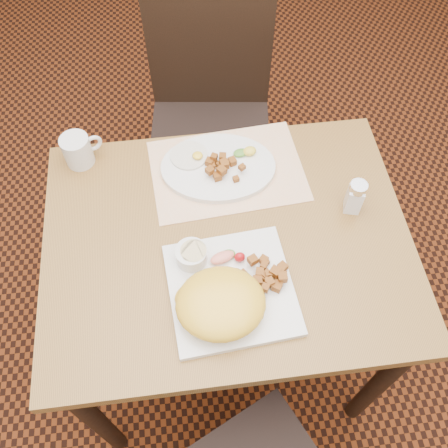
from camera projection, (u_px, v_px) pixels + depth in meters
ground at (226, 341)px, 1.86m from camera, size 8.00×8.00×0.00m
table at (227, 260)px, 1.31m from camera, size 0.90×0.70×0.75m
chair_far at (210, 107)px, 1.75m from camera, size 0.47×0.48×0.97m
placemat at (227, 171)px, 1.33m from camera, size 0.42×0.31×0.00m
plate_square at (231, 289)px, 1.14m from camera, size 0.30×0.30×0.02m
plate_oval at (218, 167)px, 1.33m from camera, size 0.32×0.25×0.02m
hollandaise_mound at (220, 304)px, 1.08m from camera, size 0.20×0.18×0.07m
ramekin at (192, 255)px, 1.15m from camera, size 0.07×0.07×0.04m
garnish_sq at (227, 257)px, 1.16m from camera, size 0.09×0.05×0.03m
fried_egg at (190, 155)px, 1.33m from camera, size 0.10×0.10×0.02m
garnish_ov at (246, 152)px, 1.33m from camera, size 0.07×0.04×0.02m
salt_shaker at (355, 197)px, 1.22m from camera, size 0.05×0.05×0.10m
coffee_mug at (78, 150)px, 1.32m from camera, size 0.10×0.08×0.09m
home_fries_sq at (268, 274)px, 1.13m from camera, size 0.12×0.10×0.03m
home_fries_ov at (221, 166)px, 1.30m from camera, size 0.11×0.09×0.03m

